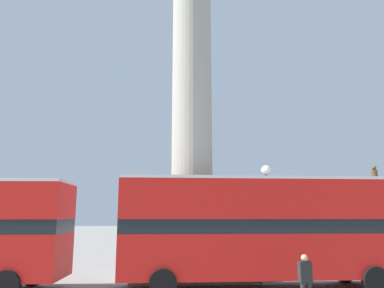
{
  "coord_description": "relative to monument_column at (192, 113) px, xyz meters",
  "views": [
    {
      "loc": [
        -1.04,
        -19.4,
        2.86
      ],
      "look_at": [
        0.0,
        0.0,
        6.64
      ],
      "focal_mm": 35.0,
      "sensor_mm": 36.0,
      "label": 1
    }
  ],
  "objects": [
    {
      "name": "bus_a",
      "position": [
        2.65,
        -3.74,
        -5.86
      ],
      "size": [
        11.51,
        3.04,
        4.44
      ],
      "rotation": [
        0.0,
        0.0,
        0.02
      ],
      "color": "red",
      "rests_on": "ground_plane"
    },
    {
      "name": "street_lamp",
      "position": [
        3.43,
        -1.9,
        -5.17
      ],
      "size": [
        0.46,
        0.46,
        5.26
      ],
      "color": "black",
      "rests_on": "ground_plane"
    },
    {
      "name": "equestrian_statue",
      "position": [
        11.34,
        2.74,
        -6.52
      ],
      "size": [
        3.2,
        2.5,
        5.93
      ],
      "rotation": [
        0.0,
        0.0,
        0.15
      ],
      "color": "#A39E8E",
      "rests_on": "ground_plane"
    },
    {
      "name": "ground_plane",
      "position": [
        0.0,
        0.0,
        -8.31
      ],
      "size": [
        200.0,
        200.0,
        0.0
      ],
      "primitive_type": "plane",
      "color": "gray"
    },
    {
      "name": "monument_column",
      "position": [
        0.0,
        0.0,
        0.0
      ],
      "size": [
        5.69,
        5.69,
        23.11
      ],
      "color": "#A39E8E",
      "rests_on": "ground_plane"
    },
    {
      "name": "pedestrian_near_lamp",
      "position": [
        3.23,
        -7.13,
        -7.39
      ],
      "size": [
        0.47,
        0.28,
        1.67
      ],
      "rotation": [
        0.0,
        0.0,
        0.27
      ],
      "color": "#28282D",
      "rests_on": "ground_plane"
    }
  ]
}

